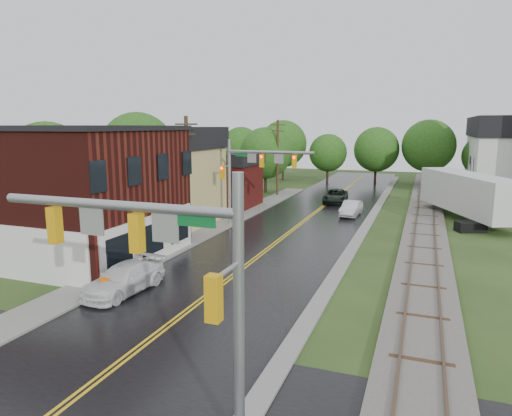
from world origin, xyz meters
The scene contains 21 objects.
main_road centered at (0.00, 30.00, 0.00)m, with size 10.00×90.00×0.02m, color black.
cross_road centered at (0.00, 2.00, 0.00)m, with size 60.00×9.00×0.02m, color black.
curb_right centered at (5.40, 35.00, 0.00)m, with size 0.80×70.00×0.12m, color gray.
sidewalk_left centered at (-6.20, 25.00, 0.00)m, with size 2.40×50.00×0.12m, color gray.
brick_building centered at (-12.48, 15.00, 4.15)m, with size 14.30×10.30×8.30m.
yellow_house centered at (-11.00, 26.00, 3.20)m, with size 8.00×7.00×6.40m, color tan.
darkred_building centered at (-10.00, 35.00, 2.20)m, with size 7.00×6.00×4.40m, color #3F0F0C.
railroad centered at (10.00, 35.00, 0.11)m, with size 3.20×80.00×0.30m.
traffic_signal_near centered at (3.47, 2.00, 4.97)m, with size 7.34×0.30×7.20m.
traffic_signal_far centered at (-3.47, 27.00, 4.97)m, with size 7.34×0.43×7.20m.
utility_pole_b centered at (-6.80, 22.00, 4.72)m, with size 1.80×0.28×9.00m.
utility_pole_c centered at (-6.80, 44.00, 4.72)m, with size 1.80×0.28×9.00m.
tree_left_a centered at (-19.85, 21.90, 5.11)m, with size 6.80×6.80×8.67m.
tree_left_b centered at (-17.85, 31.90, 5.72)m, with size 7.60×7.60×9.69m.
tree_left_c centered at (-13.85, 39.90, 4.51)m, with size 6.00×6.00×7.65m.
tree_left_e centered at (-8.85, 45.90, 4.81)m, with size 6.40×6.40×8.16m.
suv_dark centered at (0.80, 41.06, 0.74)m, with size 2.47×5.35×1.49m, color black.
sedan_silver centered at (3.50, 34.36, 0.69)m, with size 1.46×4.19×1.38m, color silver.
pickup_white centered at (-4.10, 10.36, 0.71)m, with size 2.00×4.92×1.43m, color white.
semi_trailer centered at (13.37, 36.05, 2.43)m, with size 7.88×13.35×4.12m.
construction_barrel centered at (-4.43, 9.33, 0.52)m, with size 0.58×0.58×1.03m, color #DB5D09.
Camera 1 is at (9.70, -7.82, 8.26)m, focal length 32.00 mm.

